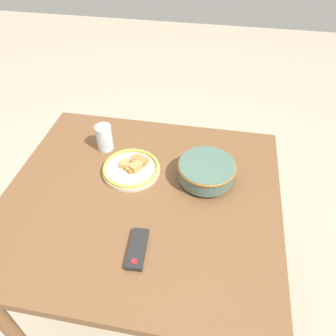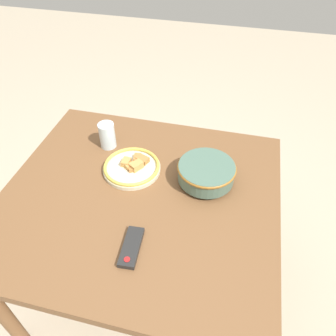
% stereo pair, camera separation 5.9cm
% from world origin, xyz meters
% --- Properties ---
extents(ground_plane, '(8.00, 8.00, 0.00)m').
position_xyz_m(ground_plane, '(0.00, 0.00, 0.00)').
color(ground_plane, '#B7A88E').
extents(dining_table, '(1.12, 1.02, 0.72)m').
position_xyz_m(dining_table, '(0.00, 0.00, 0.64)').
color(dining_table, brown).
rests_on(dining_table, ground_plane).
extents(noodle_bowl, '(0.24, 0.24, 0.09)m').
position_xyz_m(noodle_bowl, '(-0.25, -0.14, 0.77)').
color(noodle_bowl, '#4C6B5B').
rests_on(noodle_bowl, dining_table).
extents(food_plate, '(0.25, 0.25, 0.05)m').
position_xyz_m(food_plate, '(0.07, -0.13, 0.74)').
color(food_plate, beige).
rests_on(food_plate, dining_table).
extents(tv_remote, '(0.07, 0.16, 0.02)m').
position_xyz_m(tv_remote, '(-0.05, 0.25, 0.73)').
color(tv_remote, black).
rests_on(tv_remote, dining_table).
extents(drinking_glass, '(0.07, 0.07, 0.12)m').
position_xyz_m(drinking_glass, '(0.24, -0.27, 0.78)').
color(drinking_glass, silver).
rests_on(drinking_glass, dining_table).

